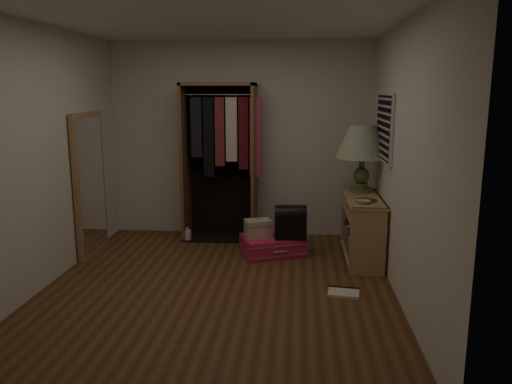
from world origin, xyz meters
TOP-DOWN VIEW (x-y plane):
  - ground at (0.00, 0.00)m, footprint 4.00×4.00m
  - room_walls at (0.08, 0.04)m, footprint 3.52×4.02m
  - console_bookshelf at (1.54, 1.04)m, footprint 0.42×1.12m
  - open_wardrobe at (-0.20, 1.77)m, footprint 1.03×0.50m
  - floor_mirror at (-1.70, 1.00)m, footprint 0.06×0.80m
  - pink_suitcase at (0.49, 1.11)m, footprint 0.87×0.76m
  - train_case at (0.31, 1.09)m, footprint 0.36×0.31m
  - black_bag at (0.70, 1.07)m, footprint 0.39×0.27m
  - table_lamp at (1.54, 1.34)m, footprint 0.67×0.67m
  - brass_tray at (1.54, 0.80)m, footprint 0.31×0.31m
  - ceramic_bowl at (1.49, 0.67)m, footprint 0.19×0.19m
  - white_jug at (-0.66, 1.56)m, footprint 0.12×0.12m
  - floor_book at (1.25, -0.02)m, footprint 0.33×0.28m

SIDE VIEW (x-z plane):
  - ground at x=0.00m, z-range 0.00..0.00m
  - floor_book at x=1.25m, z-range 0.00..0.03m
  - white_jug at x=-0.66m, z-range -0.01..0.17m
  - pink_suitcase at x=0.49m, z-range 0.00..0.22m
  - train_case at x=0.31m, z-range 0.22..0.44m
  - console_bookshelf at x=1.54m, z-range 0.02..0.77m
  - black_bag at x=0.70m, z-range 0.23..0.63m
  - brass_tray at x=1.54m, z-range 0.75..0.76m
  - ceramic_bowl at x=1.49m, z-range 0.75..0.79m
  - floor_mirror at x=-1.70m, z-range 0.00..1.70m
  - open_wardrobe at x=-0.20m, z-range 0.19..2.24m
  - table_lamp at x=1.54m, z-range 0.94..1.74m
  - room_walls at x=0.08m, z-range 0.20..2.80m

